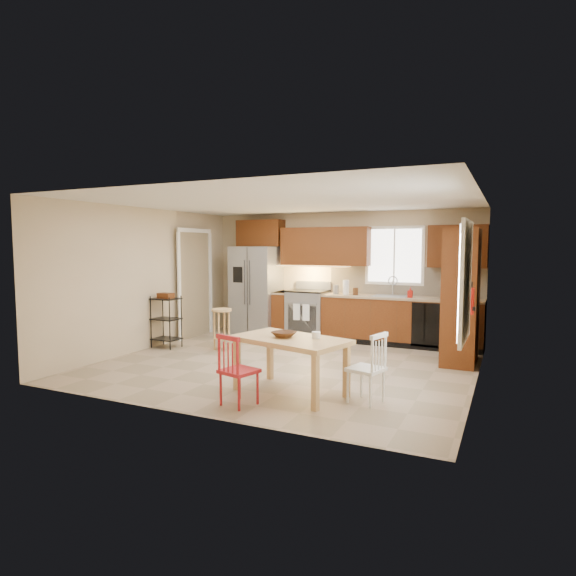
% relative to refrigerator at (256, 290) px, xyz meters
% --- Properties ---
extents(floor, '(5.50, 5.50, 0.00)m').
position_rel_refrigerator_xyz_m(floor, '(1.70, -2.12, -0.91)').
color(floor, tan).
rests_on(floor, ground).
extents(ceiling, '(5.50, 5.00, 0.02)m').
position_rel_refrigerator_xyz_m(ceiling, '(1.70, -2.12, 1.59)').
color(ceiling, silver).
rests_on(ceiling, ground).
extents(wall_back, '(5.50, 0.02, 2.50)m').
position_rel_refrigerator_xyz_m(wall_back, '(1.70, 0.38, 0.34)').
color(wall_back, '#CCB793').
rests_on(wall_back, ground).
extents(wall_front, '(5.50, 0.02, 2.50)m').
position_rel_refrigerator_xyz_m(wall_front, '(1.70, -4.62, 0.34)').
color(wall_front, '#CCB793').
rests_on(wall_front, ground).
extents(wall_left, '(0.02, 5.00, 2.50)m').
position_rel_refrigerator_xyz_m(wall_left, '(-1.05, -2.12, 0.34)').
color(wall_left, '#CCB793').
rests_on(wall_left, ground).
extents(wall_right, '(0.02, 5.00, 2.50)m').
position_rel_refrigerator_xyz_m(wall_right, '(4.45, -2.12, 0.34)').
color(wall_right, '#CCB793').
rests_on(wall_right, ground).
extents(refrigerator, '(0.92, 0.75, 1.82)m').
position_rel_refrigerator_xyz_m(refrigerator, '(0.00, 0.00, 0.00)').
color(refrigerator, gray).
rests_on(refrigerator, floor).
extents(range_stove, '(0.76, 0.63, 0.92)m').
position_rel_refrigerator_xyz_m(range_stove, '(1.15, 0.06, -0.45)').
color(range_stove, gray).
rests_on(range_stove, floor).
extents(base_cabinet_narrow, '(0.30, 0.60, 0.90)m').
position_rel_refrigerator_xyz_m(base_cabinet_narrow, '(0.60, 0.08, -0.46)').
color(base_cabinet_narrow, '#623112').
rests_on(base_cabinet_narrow, floor).
extents(base_cabinet_run, '(2.92, 0.60, 0.90)m').
position_rel_refrigerator_xyz_m(base_cabinet_run, '(2.99, 0.08, -0.46)').
color(base_cabinet_run, '#623112').
rests_on(base_cabinet_run, floor).
extents(dishwasher, '(0.60, 0.02, 0.78)m').
position_rel_refrigerator_xyz_m(dishwasher, '(3.55, -0.22, -0.46)').
color(dishwasher, black).
rests_on(dishwasher, floor).
extents(backsplash, '(2.92, 0.03, 0.55)m').
position_rel_refrigerator_xyz_m(backsplash, '(2.99, 0.36, 0.27)').
color(backsplash, beige).
rests_on(backsplash, wall_back).
extents(upper_over_fridge, '(1.00, 0.35, 0.55)m').
position_rel_refrigerator_xyz_m(upper_over_fridge, '(0.00, 0.20, 1.19)').
color(upper_over_fridge, '#55250E').
rests_on(upper_over_fridge, wall_back).
extents(upper_left_block, '(1.80, 0.35, 0.75)m').
position_rel_refrigerator_xyz_m(upper_left_block, '(1.45, 0.20, 0.92)').
color(upper_left_block, '#55250E').
rests_on(upper_left_block, wall_back).
extents(upper_right_block, '(1.00, 0.35, 0.75)m').
position_rel_refrigerator_xyz_m(upper_right_block, '(3.95, 0.20, 0.92)').
color(upper_right_block, '#55250E').
rests_on(upper_right_block, wall_back).
extents(window_back, '(1.12, 0.04, 1.12)m').
position_rel_refrigerator_xyz_m(window_back, '(2.80, 0.35, 0.74)').
color(window_back, white).
rests_on(window_back, wall_back).
extents(sink, '(0.62, 0.46, 0.16)m').
position_rel_refrigerator_xyz_m(sink, '(2.80, 0.08, -0.05)').
color(sink, gray).
rests_on(sink, base_cabinet_run).
extents(undercab_glow, '(1.60, 0.30, 0.01)m').
position_rel_refrigerator_xyz_m(undercab_glow, '(1.15, 0.17, 0.52)').
color(undercab_glow, '#FFBF66').
rests_on(undercab_glow, wall_back).
extents(soap_bottle, '(0.09, 0.09, 0.19)m').
position_rel_refrigerator_xyz_m(soap_bottle, '(3.18, -0.02, 0.09)').
color(soap_bottle, '#AB130B').
rests_on(soap_bottle, base_cabinet_run).
extents(paper_towel, '(0.12, 0.12, 0.28)m').
position_rel_refrigerator_xyz_m(paper_towel, '(1.95, 0.03, 0.13)').
color(paper_towel, white).
rests_on(paper_towel, base_cabinet_run).
extents(canister_steel, '(0.11, 0.11, 0.18)m').
position_rel_refrigerator_xyz_m(canister_steel, '(1.75, 0.03, 0.08)').
color(canister_steel, gray).
rests_on(canister_steel, base_cabinet_run).
extents(canister_wood, '(0.10, 0.10, 0.14)m').
position_rel_refrigerator_xyz_m(canister_wood, '(2.15, -0.00, 0.06)').
color(canister_wood, '#502C15').
rests_on(canister_wood, base_cabinet_run).
extents(pantry, '(0.50, 0.95, 2.10)m').
position_rel_refrigerator_xyz_m(pantry, '(4.13, -0.93, 0.14)').
color(pantry, '#623112').
rests_on(pantry, floor).
extents(fire_extinguisher, '(0.12, 0.12, 0.36)m').
position_rel_refrigerator_xyz_m(fire_extinguisher, '(4.33, -1.98, 0.19)').
color(fire_extinguisher, '#AB130B').
rests_on(fire_extinguisher, wall_right).
extents(window_right, '(0.04, 1.02, 1.32)m').
position_rel_refrigerator_xyz_m(window_right, '(4.38, -3.27, 0.54)').
color(window_right, white).
rests_on(window_right, wall_right).
extents(doorway, '(0.04, 0.95, 2.10)m').
position_rel_refrigerator_xyz_m(doorway, '(-0.97, -0.82, 0.14)').
color(doorway, '#8C7A59').
rests_on(doorway, wall_left).
extents(dining_table, '(1.57, 1.13, 0.69)m').
position_rel_refrigerator_xyz_m(dining_table, '(2.37, -3.46, -0.57)').
color(dining_table, '#DFB36F').
rests_on(dining_table, floor).
extents(chair_red, '(0.47, 0.47, 0.83)m').
position_rel_refrigerator_xyz_m(chair_red, '(2.02, -4.11, -0.50)').
color(chair_red, '#AF1A1F').
rests_on(chair_red, floor).
extents(chair_white, '(0.47, 0.47, 0.83)m').
position_rel_refrigerator_xyz_m(chair_white, '(3.32, -3.41, -0.50)').
color(chair_white, white).
rests_on(chair_white, floor).
extents(table_bowl, '(0.35, 0.35, 0.07)m').
position_rel_refrigerator_xyz_m(table_bowl, '(2.28, -3.46, -0.21)').
color(table_bowl, '#502C15').
rests_on(table_bowl, dining_table).
extents(table_jar, '(0.11, 0.11, 0.11)m').
position_rel_refrigerator_xyz_m(table_jar, '(2.68, -3.37, -0.19)').
color(table_jar, white).
rests_on(table_jar, dining_table).
extents(bar_stool, '(0.44, 0.44, 0.73)m').
position_rel_refrigerator_xyz_m(bar_stool, '(0.23, -1.70, -0.54)').
color(bar_stool, '#DFB36F').
rests_on(bar_stool, floor).
extents(utility_cart, '(0.48, 0.37, 0.94)m').
position_rel_refrigerator_xyz_m(utility_cart, '(-0.80, -1.92, -0.44)').
color(utility_cart, black).
rests_on(utility_cart, floor).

